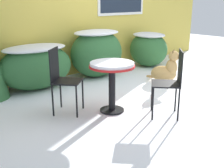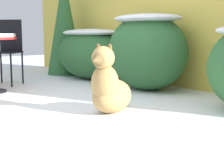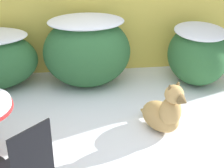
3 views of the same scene
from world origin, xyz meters
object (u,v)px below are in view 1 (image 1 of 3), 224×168
Objects in this scene: patio_chair_near_table at (62,77)px; dog at (166,70)px; patio_chair_far_side at (171,80)px; patio_table at (112,73)px.

dog is at bearing -40.01° from patio_chair_near_table.
patio_chair_far_side reaches higher than dog.
dog is (1.86, 0.44, -0.36)m from patio_table.
patio_chair_far_side is 1.36× the size of dog.
patio_chair_near_table is 2.42m from dog.
dog is (2.41, -0.01, -0.29)m from patio_chair_near_table.
patio_table is 1.94m from dog.
patio_table is 0.84m from patio_chair_far_side.
patio_table is at bearing -79.01° from patio_chair_near_table.
patio_chair_near_table reaches higher than dog.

